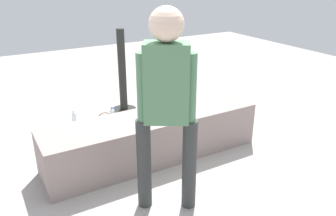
{
  "coord_description": "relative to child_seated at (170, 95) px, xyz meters",
  "views": [
    {
      "loc": [
        -1.54,
        -3.01,
        1.97
      ],
      "look_at": [
        -0.05,
        -0.41,
        0.74
      ],
      "focal_mm": 36.63,
      "sensor_mm": 36.0,
      "label": 1
    }
  ],
  "objects": [
    {
      "name": "water_bottle_far_side",
      "position": [
        -0.73,
        1.31,
        -0.61
      ],
      "size": [
        0.06,
        0.06,
        0.21
      ],
      "color": "silver",
      "rests_on": "ground_plane"
    },
    {
      "name": "handbag_brown_canvas",
      "position": [
        -0.51,
        0.71,
        -0.57
      ],
      "size": [
        0.26,
        0.13,
        0.35
      ],
      "color": "brown",
      "rests_on": "ground_plane"
    },
    {
      "name": "concrete_ledge",
      "position": [
        -0.2,
        0.02,
        -0.46
      ],
      "size": [
        2.4,
        0.59,
        0.49
      ],
      "primitive_type": "cube",
      "color": "gray",
      "rests_on": "ground_plane"
    },
    {
      "name": "cake_plate",
      "position": [
        -0.21,
        -0.07,
        -0.19
      ],
      "size": [
        0.22,
        0.22,
        0.07
      ],
      "color": "#E0594C",
      "rests_on": "concrete_ledge"
    },
    {
      "name": "handbag_black_leather",
      "position": [
        0.63,
        0.92,
        -0.6
      ],
      "size": [
        0.29,
        0.1,
        0.3
      ],
      "color": "black",
      "rests_on": "ground_plane"
    },
    {
      "name": "child_seated",
      "position": [
        0.0,
        0.0,
        0.0
      ],
      "size": [
        0.28,
        0.32,
        0.48
      ],
      "color": "#1D2944",
      "rests_on": "concrete_ledge"
    },
    {
      "name": "party_cup_red",
      "position": [
        -1.24,
        1.08,
        -0.66
      ],
      "size": [
        0.08,
        0.08,
        0.1
      ],
      "primitive_type": "cylinder",
      "color": "red",
      "rests_on": "ground_plane"
    },
    {
      "name": "adult_standing",
      "position": [
        -0.49,
        -0.79,
        0.33
      ],
      "size": [
        0.45,
        0.36,
        1.73
      ],
      "color": "#313434",
      "rests_on": "ground_plane"
    },
    {
      "name": "gift_bag",
      "position": [
        0.16,
        0.49,
        -0.57
      ],
      "size": [
        0.2,
        0.09,
        0.32
      ],
      "color": "#59C6B2",
      "rests_on": "ground_plane"
    },
    {
      "name": "ground_plane",
      "position": [
        -0.2,
        0.02,
        -0.71
      ],
      "size": [
        12.0,
        12.0,
        0.0
      ],
      "primitive_type": "plane",
      "color": "#A59D99"
    },
    {
      "name": "water_bottle_near_gift",
      "position": [
        -0.23,
        1.22,
        -0.62
      ],
      "size": [
        0.07,
        0.07,
        0.19
      ],
      "color": "silver",
      "rests_on": "ground_plane"
    },
    {
      "name": "railing_post",
      "position": [
        0.03,
        1.4,
        -0.24
      ],
      "size": [
        0.36,
        0.36,
        1.21
      ],
      "color": "black",
      "rests_on": "ground_plane"
    }
  ]
}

